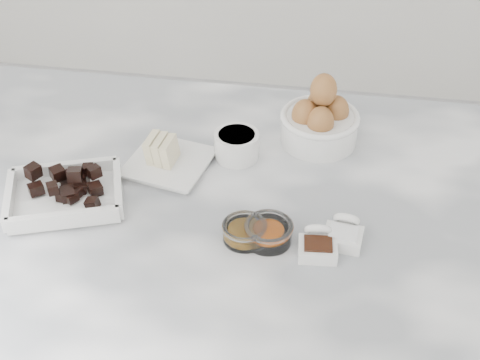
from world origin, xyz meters
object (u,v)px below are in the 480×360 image
(honey_bowl, at_px, (245,231))
(zest_bowl, at_px, (269,232))
(chocolate_dish, at_px, (64,193))
(butter_plate, at_px, (167,158))
(egg_bowl, at_px, (320,120))
(vanilla_spoon, at_px, (318,244))
(sugar_ramekin, at_px, (237,144))
(salt_spoon, at_px, (344,233))

(honey_bowl, height_order, zest_bowl, zest_bowl)
(chocolate_dish, distance_m, butter_plate, 0.19)
(egg_bowl, relative_size, zest_bowl, 1.90)
(zest_bowl, relative_size, vanilla_spoon, 1.03)
(sugar_ramekin, bearing_deg, zest_bowl, -68.07)
(egg_bowl, height_order, honey_bowl, egg_bowl)
(honey_bowl, height_order, vanilla_spoon, vanilla_spoon)
(sugar_ramekin, relative_size, vanilla_spoon, 1.08)
(sugar_ramekin, bearing_deg, chocolate_dish, -146.23)
(butter_plate, height_order, salt_spoon, butter_plate)
(butter_plate, bearing_deg, vanilla_spoon, -31.71)
(salt_spoon, bearing_deg, sugar_ramekin, 136.34)
(sugar_ramekin, xyz_separation_m, salt_spoon, (0.20, -0.19, -0.01))
(honey_bowl, xyz_separation_m, zest_bowl, (0.04, 0.00, 0.00))
(chocolate_dish, xyz_separation_m, sugar_ramekin, (0.26, 0.18, 0.01))
(chocolate_dish, xyz_separation_m, vanilla_spoon, (0.42, -0.05, -0.01))
(egg_bowl, bearing_deg, zest_bowl, -101.73)
(honey_bowl, bearing_deg, chocolate_dish, 172.76)
(egg_bowl, relative_size, honey_bowl, 2.07)
(vanilla_spoon, bearing_deg, zest_bowl, 170.98)
(butter_plate, bearing_deg, zest_bowl, -38.46)
(butter_plate, xyz_separation_m, sugar_ramekin, (0.12, 0.05, 0.01))
(sugar_ramekin, distance_m, egg_bowl, 0.16)
(butter_plate, bearing_deg, sugar_ramekin, 23.75)
(egg_bowl, distance_m, vanilla_spoon, 0.30)
(honey_bowl, xyz_separation_m, vanilla_spoon, (0.12, -0.01, -0.00))
(butter_plate, bearing_deg, chocolate_dish, -139.56)
(egg_bowl, bearing_deg, butter_plate, -154.50)
(sugar_ramekin, bearing_deg, honey_bowl, -77.48)
(butter_plate, relative_size, egg_bowl, 1.10)
(vanilla_spoon, height_order, salt_spoon, same)
(sugar_ramekin, distance_m, vanilla_spoon, 0.28)
(honey_bowl, bearing_deg, vanilla_spoon, -4.74)
(salt_spoon, bearing_deg, chocolate_dish, 177.86)
(sugar_ramekin, height_order, salt_spoon, sugar_ramekin)
(salt_spoon, bearing_deg, zest_bowl, -170.62)
(butter_plate, xyz_separation_m, salt_spoon, (0.32, -0.14, -0.00))
(honey_bowl, relative_size, salt_spoon, 0.93)
(honey_bowl, distance_m, vanilla_spoon, 0.12)
(egg_bowl, xyz_separation_m, vanilla_spoon, (0.02, -0.30, -0.03))
(zest_bowl, height_order, salt_spoon, salt_spoon)
(zest_bowl, height_order, vanilla_spoon, vanilla_spoon)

